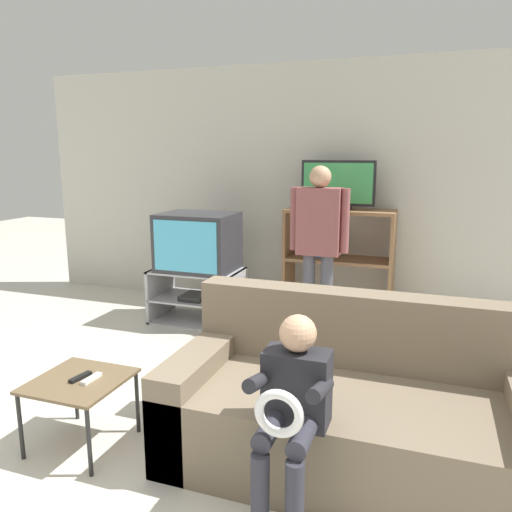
{
  "coord_description": "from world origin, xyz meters",
  "views": [
    {
      "loc": [
        1.26,
        -1.56,
        1.68
      ],
      "look_at": [
        0.0,
        2.0,
        0.9
      ],
      "focal_mm": 35.0,
      "sensor_mm": 36.0,
      "label": 1
    }
  ],
  "objects_px": {
    "media_shelf": "(338,264)",
    "person_seated_child": "(292,404)",
    "television_flat": "(338,186)",
    "couch": "(351,413)",
    "tv_stand": "(198,296)",
    "snack_table": "(79,386)",
    "remote_control_white": "(91,379)",
    "person_standing_adult": "(319,236)",
    "television_main": "(198,242)",
    "folding_stool": "(244,301)",
    "remote_control_black": "(80,377)"
  },
  "relations": [
    {
      "from": "television_main",
      "to": "remote_control_white",
      "type": "height_order",
      "value": "television_main"
    },
    {
      "from": "television_flat",
      "to": "remote_control_white",
      "type": "bearing_deg",
      "value": -107.6
    },
    {
      "from": "person_standing_adult",
      "to": "couch",
      "type": "bearing_deg",
      "value": -71.91
    },
    {
      "from": "person_standing_adult",
      "to": "television_main",
      "type": "bearing_deg",
      "value": 176.49
    },
    {
      "from": "folding_stool",
      "to": "person_seated_child",
      "type": "height_order",
      "value": "person_seated_child"
    },
    {
      "from": "snack_table",
      "to": "remote_control_black",
      "type": "relative_size",
      "value": 3.5
    },
    {
      "from": "remote_control_white",
      "to": "person_standing_adult",
      "type": "xyz_separation_m",
      "value": [
        0.83,
        2.15,
        0.53
      ]
    },
    {
      "from": "remote_control_black",
      "to": "couch",
      "type": "height_order",
      "value": "couch"
    },
    {
      "from": "television_flat",
      "to": "couch",
      "type": "xyz_separation_m",
      "value": [
        0.55,
        -2.43,
        -1.06
      ]
    },
    {
      "from": "tv_stand",
      "to": "couch",
      "type": "distance_m",
      "value": 2.63
    },
    {
      "from": "couch",
      "to": "person_seated_child",
      "type": "relative_size",
      "value": 2.01
    },
    {
      "from": "tv_stand",
      "to": "remote_control_white",
      "type": "distance_m",
      "value": 2.25
    },
    {
      "from": "couch",
      "to": "snack_table",
      "type": "bearing_deg",
      "value": -167.08
    },
    {
      "from": "television_main",
      "to": "couch",
      "type": "height_order",
      "value": "television_main"
    },
    {
      "from": "tv_stand",
      "to": "snack_table",
      "type": "bearing_deg",
      "value": -81.35
    },
    {
      "from": "television_main",
      "to": "person_standing_adult",
      "type": "xyz_separation_m",
      "value": [
        1.23,
        -0.08,
        0.14
      ]
    },
    {
      "from": "tv_stand",
      "to": "couch",
      "type": "relative_size",
      "value": 0.45
    },
    {
      "from": "television_main",
      "to": "folding_stool",
      "type": "relative_size",
      "value": 1.04
    },
    {
      "from": "media_shelf",
      "to": "person_seated_child",
      "type": "height_order",
      "value": "media_shelf"
    },
    {
      "from": "media_shelf",
      "to": "folding_stool",
      "type": "relative_size",
      "value": 1.61
    },
    {
      "from": "folding_stool",
      "to": "television_main",
      "type": "bearing_deg",
      "value": 131.64
    },
    {
      "from": "remote_control_white",
      "to": "tv_stand",
      "type": "bearing_deg",
      "value": 103.04
    },
    {
      "from": "media_shelf",
      "to": "person_standing_adult",
      "type": "xyz_separation_m",
      "value": [
        -0.07,
        -0.63,
        0.38
      ]
    },
    {
      "from": "television_flat",
      "to": "media_shelf",
      "type": "bearing_deg",
      "value": 31.12
    },
    {
      "from": "person_standing_adult",
      "to": "person_seated_child",
      "type": "bearing_deg",
      "value": -80.19
    },
    {
      "from": "television_flat",
      "to": "person_standing_adult",
      "type": "bearing_deg",
      "value": -94.23
    },
    {
      "from": "snack_table",
      "to": "remote_control_white",
      "type": "xyz_separation_m",
      "value": [
        0.08,
        0.01,
        0.05
      ]
    },
    {
      "from": "television_flat",
      "to": "snack_table",
      "type": "relative_size",
      "value": 1.45
    },
    {
      "from": "couch",
      "to": "remote_control_black",
      "type": "bearing_deg",
      "value": -167.45
    },
    {
      "from": "television_main",
      "to": "remote_control_black",
      "type": "bearing_deg",
      "value": -81.57
    },
    {
      "from": "television_main",
      "to": "snack_table",
      "type": "xyz_separation_m",
      "value": [
        0.33,
        -2.24,
        -0.45
      ]
    },
    {
      "from": "television_flat",
      "to": "folding_stool",
      "type": "height_order",
      "value": "television_flat"
    },
    {
      "from": "folding_stool",
      "to": "television_flat",
      "type": "bearing_deg",
      "value": 74.08
    },
    {
      "from": "tv_stand",
      "to": "television_main",
      "type": "bearing_deg",
      "value": 48.37
    },
    {
      "from": "tv_stand",
      "to": "person_standing_adult",
      "type": "xyz_separation_m",
      "value": [
        1.24,
        -0.06,
        0.69
      ]
    },
    {
      "from": "folding_stool",
      "to": "remote_control_white",
      "type": "bearing_deg",
      "value": -109.55
    },
    {
      "from": "media_shelf",
      "to": "remote_control_white",
      "type": "xyz_separation_m",
      "value": [
        -0.9,
        -2.77,
        -0.16
      ]
    },
    {
      "from": "television_main",
      "to": "person_standing_adult",
      "type": "relative_size",
      "value": 0.47
    },
    {
      "from": "television_main",
      "to": "television_flat",
      "type": "bearing_deg",
      "value": 22.71
    },
    {
      "from": "remote_control_black",
      "to": "television_flat",
      "type": "bearing_deg",
      "value": 80.6
    },
    {
      "from": "snack_table",
      "to": "person_standing_adult",
      "type": "xyz_separation_m",
      "value": [
        0.9,
        2.16,
        0.59
      ]
    },
    {
      "from": "remote_control_black",
      "to": "remote_control_white",
      "type": "xyz_separation_m",
      "value": [
        0.07,
        0.0,
        0.0
      ]
    },
    {
      "from": "tv_stand",
      "to": "television_flat",
      "type": "height_order",
      "value": "television_flat"
    },
    {
      "from": "folding_stool",
      "to": "person_standing_adult",
      "type": "height_order",
      "value": "person_standing_adult"
    },
    {
      "from": "media_shelf",
      "to": "person_standing_adult",
      "type": "distance_m",
      "value": 0.73
    },
    {
      "from": "couch",
      "to": "person_seated_child",
      "type": "xyz_separation_m",
      "value": [
        -0.19,
        -0.53,
        0.29
      ]
    },
    {
      "from": "snack_table",
      "to": "media_shelf",
      "type": "bearing_deg",
      "value": 70.65
    },
    {
      "from": "media_shelf",
      "to": "remote_control_white",
      "type": "distance_m",
      "value": 2.92
    },
    {
      "from": "television_main",
      "to": "television_flat",
      "type": "distance_m",
      "value": 1.49
    },
    {
      "from": "television_flat",
      "to": "couch",
      "type": "height_order",
      "value": "television_flat"
    }
  ]
}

